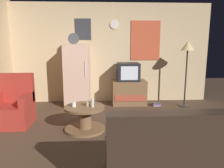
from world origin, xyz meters
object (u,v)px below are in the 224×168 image
object	(u,v)px
armchair	(13,107)
mug_ceramic_white	(74,104)
crt_tv	(128,72)
standing_lamp	(188,51)
tv_stand	(129,92)
couch	(185,160)
fridge	(77,75)
book_stack	(156,104)
mug_ceramic_tan	(88,103)
wine_glass	(92,103)
coffee_table	(85,118)

from	to	relation	value
armchair	mug_ceramic_white	bearing A→B (deg)	-17.44
crt_tv	standing_lamp	size ratio (longest dim) A/B	0.34
tv_stand	couch	distance (m)	3.28
fridge	book_stack	size ratio (longest dim) A/B	9.11
crt_tv	couch	distance (m)	3.32
couch	tv_stand	bearing A→B (deg)	93.26
mug_ceramic_tan	armchair	distance (m)	1.48
tv_stand	crt_tv	bearing A→B (deg)	-178.10
wine_glass	armchair	distance (m)	1.59
tv_stand	couch	world-z (taller)	couch
tv_stand	book_stack	xyz separation A→B (m)	(0.66, -0.19, -0.26)
fridge	armchair	world-z (taller)	fridge
coffee_table	mug_ceramic_white	xyz separation A→B (m)	(-0.19, -0.01, 0.27)
mug_ceramic_white	coffee_table	bearing A→B (deg)	4.42
wine_glass	crt_tv	bearing A→B (deg)	63.82
crt_tv	mug_ceramic_white	xyz separation A→B (m)	(-1.16, -1.65, -0.35)
standing_lamp	coffee_table	distance (m)	2.95
crt_tv	couch	xyz separation A→B (m)	(0.21, -3.27, -0.52)
mug_ceramic_tan	armchair	world-z (taller)	armchair
coffee_table	armchair	bearing A→B (deg)	165.34
fridge	standing_lamp	size ratio (longest dim) A/B	1.11
wine_glass	mug_ceramic_white	bearing A→B (deg)	173.17
mug_ceramic_white	couch	bearing A→B (deg)	-49.58
coffee_table	armchair	xyz separation A→B (m)	(-1.38, 0.36, 0.12)
crt_tv	mug_ceramic_white	distance (m)	2.05
fridge	wine_glass	distance (m)	1.75
fridge	crt_tv	world-z (taller)	fridge
fridge	mug_ceramic_white	world-z (taller)	fridge
fridge	tv_stand	world-z (taller)	fridge
standing_lamp	couch	size ratio (longest dim) A/B	0.94
standing_lamp	mug_ceramic_tan	distance (m)	2.80
crt_tv	wine_glass	world-z (taller)	crt_tv
wine_glass	book_stack	world-z (taller)	wine_glass
crt_tv	coffee_table	size ratio (longest dim) A/B	0.75
wine_glass	fridge	bearing A→B (deg)	104.57
couch	book_stack	bearing A→B (deg)	81.17
mug_ceramic_tan	book_stack	xyz separation A→B (m)	(1.62, 1.42, -0.44)
tv_stand	standing_lamp	bearing A→B (deg)	-11.51
crt_tv	mug_ceramic_white	world-z (taller)	crt_tv
wine_glass	book_stack	bearing A→B (deg)	44.50
coffee_table	book_stack	world-z (taller)	coffee_table
mug_ceramic_white	fridge	bearing A→B (deg)	93.68
standing_lamp	mug_ceramic_tan	xyz separation A→B (m)	(-2.29, -1.34, -0.87)
fridge	armchair	size ratio (longest dim) A/B	1.84
fridge	wine_glass	xyz separation A→B (m)	(0.44, -1.67, -0.24)
fridge	mug_ceramic_tan	world-z (taller)	fridge
crt_tv	tv_stand	bearing A→B (deg)	1.90
armchair	couch	world-z (taller)	armchair
mug_ceramic_tan	book_stack	world-z (taller)	mug_ceramic_tan
coffee_table	armchair	distance (m)	1.43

